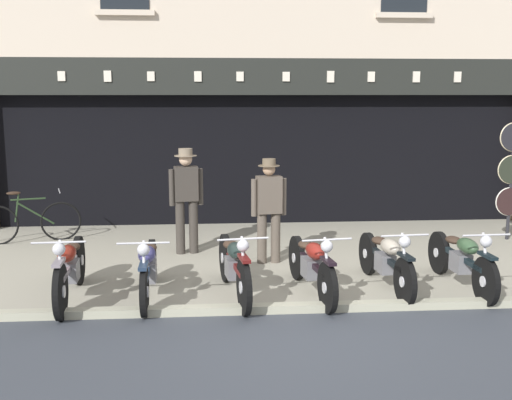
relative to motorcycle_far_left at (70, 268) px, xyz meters
The scene contains 13 objects.
ground 3.35m from the motorcycle_far_left, 30.75° to the right, with size 23.38×22.00×0.18m.
shop_facade 7.03m from the motorcycle_far_left, 65.58° to the left, with size 11.68×4.42×6.50m.
motorcycle_far_left is the anchor object (origin of this frame).
motorcycle_left 0.99m from the motorcycle_far_left, ahead, with size 0.62×1.99×0.90m.
motorcycle_center_left 2.10m from the motorcycle_far_left, ahead, with size 0.62×2.03×0.94m.
motorcycle_center 3.12m from the motorcycle_far_left, ahead, with size 0.62×2.01×0.91m.
motorcycle_center_right 4.16m from the motorcycle_far_left, ahead, with size 0.62×2.01×0.90m.
motorcycle_right 5.19m from the motorcycle_far_left, ahead, with size 0.62×2.04×0.91m.
salesman_left 2.73m from the motorcycle_far_left, 58.27° to the left, with size 0.55×0.36×1.75m.
shopkeeper_center 3.18m from the motorcycle_far_left, 30.54° to the left, with size 0.56×0.33×1.64m.
tyre_sign_pole 7.78m from the motorcycle_far_left, 21.36° to the left, with size 0.53×0.06×2.29m.
advert_board_near 4.99m from the motorcycle_far_left, 76.95° to the left, with size 0.76×0.03×0.97m.
leaning_bicycle 3.57m from the motorcycle_far_left, 113.72° to the left, with size 1.72×0.65×0.95m.
Camera 1 is at (-1.05, -6.97, 2.62)m, focal length 42.92 mm.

